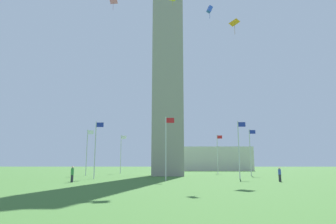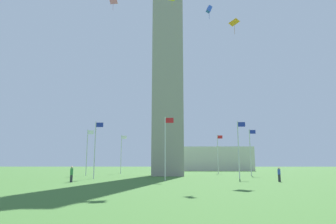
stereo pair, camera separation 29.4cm
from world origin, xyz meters
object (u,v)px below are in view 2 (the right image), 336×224
(flagpole_s, at_px, (87,150))
(flagpole_nw, at_px, (239,147))
(flagpole_se, at_px, (121,152))
(flagpole_sw, at_px, (95,147))
(kite_blue_box, at_px, (209,9))
(obelisk_monument, at_px, (168,41))
(person_green_shirt, at_px, (71,174))
(flagpole_w, at_px, (166,145))
(flagpole_e, at_px, (170,153))
(kite_orange_diamond, at_px, (234,23))
(flagpole_ne, at_px, (218,152))
(flagpole_n, at_px, (251,150))
(distant_building, at_px, (212,159))
(person_blue_shirt, at_px, (279,174))
(kite_pink_diamond, at_px, (113,1))

(flagpole_s, bearing_deg, flagpole_nw, -22.50)
(flagpole_se, relative_size, flagpole_sw, 1.00)
(flagpole_se, height_order, kite_blue_box, kite_blue_box)
(obelisk_monument, xyz_separation_m, person_green_shirt, (-10.33, -17.18, -23.17))
(obelisk_monument, bearing_deg, flagpole_w, -89.75)
(flagpole_e, relative_size, flagpole_se, 1.00)
(kite_orange_diamond, bearing_deg, flagpole_ne, 91.31)
(flagpole_w, bearing_deg, kite_orange_diamond, 28.75)
(flagpole_se, bearing_deg, flagpole_n, -22.50)
(flagpole_w, xyz_separation_m, flagpole_nw, (9.87, 4.09, 0.00))
(flagpole_se, xyz_separation_m, distant_building, (21.90, 27.24, -0.99))
(flagpole_sw, xyz_separation_m, distant_building, (21.90, 46.97, -0.99))
(kite_blue_box, bearing_deg, flagpole_s, 146.40)
(flagpole_nw, height_order, person_green_shirt, flagpole_nw)
(flagpole_ne, xyz_separation_m, person_blue_shirt, (3.27, -25.37, -3.48))
(person_blue_shirt, height_order, distant_building, distant_building)
(flagpole_sw, bearing_deg, flagpole_w, -22.50)
(kite_blue_box, bearing_deg, flagpole_se, 124.35)
(flagpole_se, height_order, flagpole_nw, same)
(flagpole_se, height_order, flagpole_sw, same)
(flagpole_nw, distance_m, kite_pink_diamond, 32.45)
(kite_blue_box, bearing_deg, kite_orange_diamond, 47.93)
(obelisk_monument, xyz_separation_m, flagpole_se, (-9.81, 9.87, -19.75))
(flagpole_nw, height_order, distant_building, flagpole_nw)
(flagpole_e, relative_size, flagpole_w, 1.00)
(flagpole_s, height_order, kite_blue_box, kite_blue_box)
(flagpole_w, xyz_separation_m, kite_pink_diamond, (-9.42, 9.84, 25.45))
(flagpole_e, height_order, flagpole_se, same)
(flagpole_ne, distance_m, person_blue_shirt, 25.81)
(flagpole_s, xyz_separation_m, person_blue_shirt, (27.09, -15.50, -3.48))
(flagpole_se, distance_m, kite_pink_diamond, 29.05)
(flagpole_n, height_order, flagpole_se, same)
(flagpole_nw, relative_size, kite_pink_diamond, 3.54)
(flagpole_se, xyz_separation_m, kite_blue_box, (15.76, -23.06, 18.52))
(flagpole_se, xyz_separation_m, kite_pink_diamond, (0.45, -13.98, 25.45))
(flagpole_n, xyz_separation_m, flagpole_se, (-23.83, 9.87, 0.00))
(flagpole_e, relative_size, flagpole_s, 1.00)
(flagpole_w, bearing_deg, distant_building, 76.74)
(flagpole_ne, height_order, kite_pink_diamond, kite_pink_diamond)
(person_green_shirt, bearing_deg, kite_pink_diamond, 52.57)
(flagpole_ne, relative_size, flagpole_w, 1.00)
(kite_pink_diamond, relative_size, distant_building, 0.10)
(flagpole_n, bearing_deg, kite_blue_box, -121.46)
(flagpole_n, height_order, flagpole_w, same)
(flagpole_n, bearing_deg, person_blue_shirt, -93.03)
(flagpole_se, bearing_deg, person_green_shirt, -91.11)
(obelisk_monument, height_order, flagpole_sw, obelisk_monument)
(kite_blue_box, height_order, distant_building, kite_blue_box)
(flagpole_n, xyz_separation_m, kite_orange_diamond, (-3.67, -8.31, 18.97))
(obelisk_monument, relative_size, flagpole_sw, 6.15)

